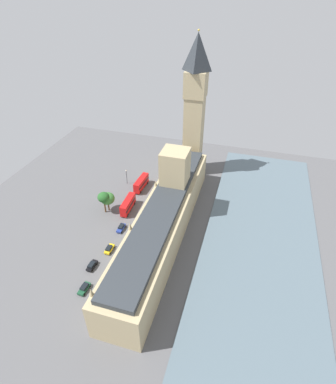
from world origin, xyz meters
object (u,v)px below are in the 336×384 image
Objects in this scene: double_decker_bus_trailing at (141,183)px; pedestrian_corner at (142,220)px; car_blue_under_trees at (121,228)px; plane_tree_kerbside at (108,199)px; double_decker_bus_midblock at (128,204)px; street_lamp_far_end at (126,174)px; car_dark_green_near_tower at (84,288)px; street_lamp_slot_10 at (108,202)px; car_yellow_cab_leading at (109,249)px; plane_tree_opposite_hall at (104,197)px; parliament_building at (165,216)px; car_black_by_river_gate at (92,265)px; clock_tower at (195,107)px.

double_decker_bus_trailing reaches higher than pedestrian_corner.
car_blue_under_trees is 13.41m from plane_tree_kerbside.
street_lamp_far_end is (7.55, -16.85, 2.06)m from double_decker_bus_midblock.
pedestrian_corner is at bearing 124.48° from street_lamp_far_end.
car_dark_green_near_tower is 0.82× the size of street_lamp_slot_10.
pedestrian_corner is 26.72m from street_lamp_far_end.
car_blue_under_trees and car_yellow_cab_leading have the same top height.
car_blue_under_trees is at bearing 136.00° from street_lamp_slot_10.
plane_tree_opposite_hall reaches higher than pedestrian_corner.
plane_tree_kerbside is at bearing 116.82° from car_yellow_cab_leading.
parliament_building reaches higher than plane_tree_opposite_hall.
car_yellow_cab_leading is 8.19m from car_black_by_river_gate.
car_blue_under_trees is at bearing 98.04° from double_decker_bus_midblock.
car_blue_under_trees is 10.56m from car_yellow_cab_leading.
car_yellow_cab_leading is at bearing 119.40° from plane_tree_opposite_hall.
pedestrian_corner is at bearing 77.09° from clock_tower.
double_decker_bus_midblock is at bearing -162.12° from plane_tree_kerbside.
street_lamp_far_end is at bearing 105.39° from car_yellow_cab_leading.
parliament_building reaches higher than double_decker_bus_midblock.
car_dark_green_near_tower is (-0.23, 26.63, 0.00)m from car_blue_under_trees.
clock_tower reaches higher than street_lamp_far_end.
parliament_building is at bearing 134.75° from street_lamp_far_end.
clock_tower is 39.91m from street_lamp_far_end.
car_yellow_cab_leading is at bearing 104.36° from street_lamp_far_end.
street_lamp_slot_10 is at bearing 91.40° from street_lamp_far_end.
plane_tree_kerbside reaches higher than double_decker_bus_trailing.
clock_tower is 12.80× the size of car_dark_green_near_tower.
double_decker_bus_midblock reaches higher than car_blue_under_trees.
street_lamp_slot_10 reaches higher than car_black_by_river_gate.
pedestrian_corner is (-7.21, -24.63, -0.12)m from car_black_by_river_gate.
double_decker_bus_trailing is 2.33× the size of car_dark_green_near_tower.
double_decker_bus_trailing reaches higher than car_blue_under_trees.
car_blue_under_trees is 8.28m from pedestrian_corner.
plane_tree_kerbside is at bearing -13.47° from parliament_building.
car_yellow_cab_leading is (-0.42, 10.55, -0.00)m from car_blue_under_trees.
car_black_by_river_gate is 0.79× the size of street_lamp_slot_10.
car_dark_green_near_tower is 55.57m from street_lamp_far_end.
car_black_by_river_gate is 28.62m from plane_tree_kerbside.
parliament_building reaches higher than car_yellow_cab_leading.
plane_tree_opposite_hall is 1.31× the size of street_lamp_far_end.
parliament_building is at bearing 166.92° from street_lamp_slot_10.
double_decker_bus_midblock is 37.83m from car_dark_green_near_tower.
plane_tree_opposite_hall is at bearing -108.65° from double_decker_bus_trailing.
clock_tower is 5.50× the size of double_decker_bus_trailing.
plane_tree_kerbside is at bearing 16.24° from double_decker_bus_midblock.
plane_tree_kerbside is at bearing -44.55° from car_blue_under_trees.
clock_tower is 48.07m from double_decker_bus_midblock.
plane_tree_opposite_hall is at bearing -70.37° from car_dark_green_near_tower.
parliament_building is at bearing -113.55° from car_dark_green_near_tower.
car_yellow_cab_leading is at bearing 31.46° from pedestrian_corner.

